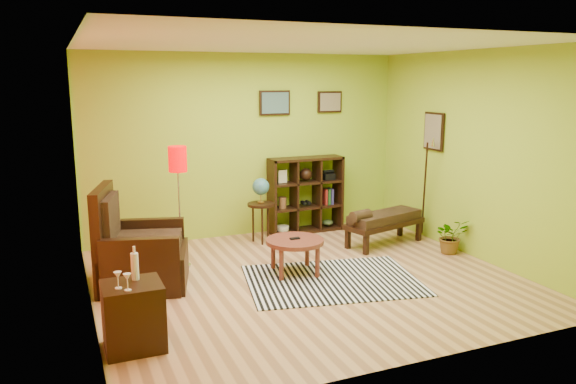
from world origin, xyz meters
name	(u,v)px	position (x,y,z in m)	size (l,w,h in m)	color
ground	(307,279)	(0.00, 0.00, 0.00)	(5.00, 5.00, 0.00)	tan
room_shell	(300,133)	(-0.09, 0.01, 1.80)	(5.04, 4.54, 2.82)	#99BC2B
zebra_rug	(332,280)	(0.26, -0.17, 0.01)	(2.06, 1.48, 0.01)	white
coffee_table	(295,244)	(-0.06, 0.25, 0.38)	(0.73, 0.73, 0.47)	brown
armchair	(138,256)	(-1.93, 0.59, 0.36)	(1.20, 1.20, 1.20)	black
side_cabinet	(133,316)	(-2.20, -1.03, 0.31)	(0.52, 0.47, 0.93)	black
floor_lamp	(178,170)	(-1.32, 1.06, 1.28)	(0.24, 0.24, 1.58)	silver
globe_table	(261,194)	(0.02, 1.71, 0.74)	(0.40, 0.40, 0.98)	black
cube_shelf	(307,195)	(0.91, 2.03, 0.60)	(1.20, 0.35, 1.20)	black
bench	(383,220)	(1.63, 0.89, 0.38)	(1.35, 0.78, 0.59)	black
potted_plant	(451,240)	(2.30, 0.18, 0.20)	(0.45, 0.50, 0.39)	#26661E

